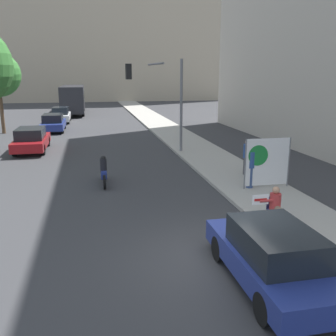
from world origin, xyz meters
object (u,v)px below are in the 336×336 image
motorcycle_on_road (104,172)px  protest_banner (267,162)px  car_on_road_distant (61,115)px  city_bus_on_road (73,98)px  parked_car_curbside (272,256)px  car_on_road_midblock (53,123)px  car_on_road_nearest (31,139)px  pedestrian_behind (247,157)px  seated_protester (276,205)px  traffic_light_pole (161,89)px  jogger_on_sidewalk (250,167)px

motorcycle_on_road → protest_banner: bearing=-19.5°
car_on_road_distant → city_bus_on_road: city_bus_on_road is taller
protest_banner → parked_car_curbside: 7.28m
city_bus_on_road → motorcycle_on_road: bearing=-85.8°
car_on_road_midblock → city_bus_on_road: size_ratio=0.41×
car_on_road_nearest → protest_banner: bearing=-45.3°
parked_car_curbside → city_bus_on_road: (-5.62, 40.42, 1.19)m
pedestrian_behind → motorcycle_on_road: 6.48m
seated_protester → motorcycle_on_road: (-4.94, 5.90, -0.21)m
car_on_road_midblock → parked_car_curbside: bearing=-75.1°
seated_protester → traffic_light_pole: (-1.32, 11.57, 3.03)m
car_on_road_nearest → motorcycle_on_road: bearing=-63.9°
seated_protester → jogger_on_sidewalk: 3.84m
protest_banner → car_on_road_midblock: protest_banner is taller
seated_protester → car_on_road_midblock: 24.13m
protest_banner → traffic_light_pole: size_ratio=0.38×
car_on_road_nearest → car_on_road_midblock: bearing=85.9°
parked_car_curbside → car_on_road_distant: 32.37m
pedestrian_behind → jogger_on_sidewalk: bearing=-71.6°
seated_protester → parked_car_curbside: size_ratio=0.28×
pedestrian_behind → motorcycle_on_road: pedestrian_behind is taller
car_on_road_distant → parked_car_curbside: bearing=-78.3°
seated_protester → traffic_light_pole: bearing=99.2°
jogger_on_sidewalk → car_on_road_distant: bearing=-59.9°
parked_car_curbside → motorcycle_on_road: 9.46m
parked_car_curbside → motorcycle_on_road: (-3.32, 8.86, -0.16)m
pedestrian_behind → city_bus_on_road: size_ratio=0.14×
pedestrian_behind → motorcycle_on_road: (-6.46, 0.18, -0.41)m
seated_protester → city_bus_on_road: 38.17m
protest_banner → car_on_road_nearest: size_ratio=0.43×
protest_banner → city_bus_on_road: (-8.70, 33.84, 0.70)m
jogger_on_sidewalk → motorcycle_on_road: (-5.76, 2.15, -0.46)m
jogger_on_sidewalk → car_on_road_midblock: jogger_on_sidewalk is taller
pedestrian_behind → city_bus_on_road: bearing=143.3°
seated_protester → pedestrian_behind: bearing=77.9°
seated_protester → traffic_light_pole: traffic_light_pole is taller
car_on_road_midblock → car_on_road_distant: (0.22, 6.11, 0.03)m
jogger_on_sidewalk → car_on_road_midblock: 21.01m
jogger_on_sidewalk → motorcycle_on_road: size_ratio=0.82×
parked_car_curbside → pedestrian_behind: bearing=70.1°
car_on_road_nearest → city_bus_on_road: (1.77, 23.26, 1.18)m
traffic_light_pole → jogger_on_sidewalk: bearing=-74.7°
seated_protester → car_on_road_distant: car_on_road_distant is taller
traffic_light_pole → protest_banner: bearing=-70.7°
protest_banner → traffic_light_pole: (-2.78, 7.94, 2.58)m
pedestrian_behind → parked_car_curbside: bearing=-72.1°
city_bus_on_road → parked_car_curbside: bearing=-82.1°
parked_car_curbside → car_on_road_nearest: (-7.39, 17.16, 0.02)m
parked_car_curbside → motorcycle_on_road: bearing=110.6°
pedestrian_behind → car_on_road_distant: pedestrian_behind is taller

